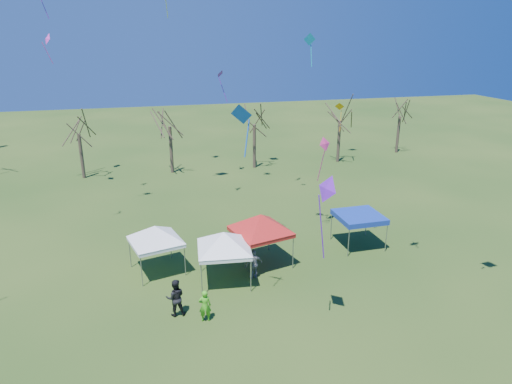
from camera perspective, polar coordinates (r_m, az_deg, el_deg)
ground at (r=24.60m, az=0.08°, el=-13.08°), size 140.00×140.00×0.00m
tree_1 at (r=45.72m, az=-21.51°, el=8.61°), size 3.42×3.42×7.54m
tree_2 at (r=45.13m, az=-10.87°, el=10.11°), size 3.71×3.71×8.18m
tree_3 at (r=46.14m, az=-0.21°, el=10.37°), size 3.59×3.59×7.91m
tree_4 at (r=49.23m, az=10.56°, el=10.58°), size 3.58×3.58×7.89m
tree_5 at (r=55.04m, az=17.70°, el=10.55°), size 3.39×3.39×7.46m
tent_white_west at (r=26.49m, az=-12.54°, el=-4.55°), size 3.65×3.65×3.32m
tent_white_mid at (r=24.84m, az=-4.06°, el=-5.45°), size 3.92×3.92×3.47m
tent_red at (r=26.57m, az=0.60°, el=-3.24°), size 4.09×4.09×3.72m
tent_blue at (r=30.03m, az=12.77°, el=-3.05°), size 2.81×2.81×2.19m
person_green at (r=22.61m, az=-6.41°, el=-13.95°), size 0.64×0.47×1.64m
person_grey at (r=25.98m, az=-0.24°, el=-9.01°), size 1.07×0.62×1.72m
person_dark at (r=23.14m, az=-10.04°, el=-12.88°), size 0.96×0.77×1.93m
kite_12 at (r=49.18m, az=10.41°, el=10.43°), size 1.16×1.01×3.07m
kite_5 at (r=19.44m, az=8.77°, el=0.23°), size 0.78×1.31×4.00m
kite_18 at (r=28.16m, az=6.71°, el=18.33°), size 0.73×0.33×1.92m
kite_17 at (r=31.01m, az=8.60°, el=5.85°), size 1.08×0.79×3.09m
kite_22 at (r=42.31m, az=-4.51°, el=14.40°), size 1.14×1.15×2.93m
kite_1 at (r=19.81m, az=-1.79°, el=9.66°), size 1.11×1.03×2.31m
kite_13 at (r=40.81m, az=-24.66°, el=16.95°), size 0.88×1.02×2.37m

